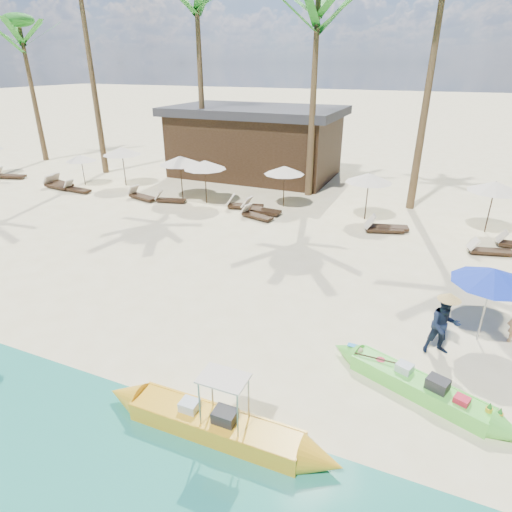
% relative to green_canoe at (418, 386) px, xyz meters
% --- Properties ---
extents(ground, '(240.00, 240.00, 0.00)m').
position_rel_green_canoe_xyz_m(ground, '(-3.54, 0.11, -0.21)').
color(ground, '#F8EBB7').
rests_on(ground, ground).
extents(green_canoe, '(4.74, 2.07, 0.63)m').
position_rel_green_canoe_xyz_m(green_canoe, '(0.00, 0.00, 0.00)').
color(green_canoe, '#5DE044').
rests_on(green_canoe, ground).
extents(yellow_canoe, '(5.73, 0.78, 1.49)m').
position_rel_green_canoe_xyz_m(yellow_canoe, '(-3.63, -2.80, 0.03)').
color(yellow_canoe, '#F1AB1E').
rests_on(yellow_canoe, ground).
extents(vendor_green, '(0.95, 0.85, 1.62)m').
position_rel_green_canoe_xyz_m(vendor_green, '(0.39, 1.80, 0.60)').
color(vendor_green, '#131E36').
rests_on(vendor_green, ground).
extents(blue_umbrella, '(1.98, 1.98, 2.13)m').
position_rel_green_canoe_xyz_m(blue_umbrella, '(1.33, 2.81, 1.71)').
color(blue_umbrella, '#99999E').
rests_on(blue_umbrella, ground).
extents(lounger_0_right, '(2.04, 1.09, 0.66)m').
position_rel_green_canoe_xyz_m(lounger_0_right, '(-25.69, 10.36, 0.01)').
color(lounger_0_right, '#332115').
rests_on(lounger_0_right, ground).
extents(resort_parasol_1, '(1.78, 1.78, 1.83)m').
position_rel_green_canoe_xyz_m(resort_parasol_1, '(-19.97, 11.01, 1.44)').
color(resort_parasol_1, '#332115').
rests_on(resort_parasol_1, ground).
extents(lounger_1_left, '(1.92, 1.03, 0.62)m').
position_rel_green_canoe_xyz_m(lounger_1_left, '(-21.24, 10.36, -0.00)').
color(lounger_1_left, '#332115').
rests_on(lounger_1_left, ground).
extents(lounger_1_right, '(1.99, 0.81, 0.66)m').
position_rel_green_canoe_xyz_m(lounger_1_right, '(-20.94, 9.76, 0.01)').
color(lounger_1_right, '#332115').
rests_on(lounger_1_right, ground).
extents(resort_parasol_2, '(2.23, 2.23, 2.29)m').
position_rel_green_canoe_xyz_m(resort_parasol_2, '(-17.65, 11.94, 1.85)').
color(resort_parasol_2, '#332115').
rests_on(resort_parasol_2, ground).
extents(lounger_2_left, '(1.74, 0.65, 0.58)m').
position_rel_green_canoe_xyz_m(lounger_2_left, '(-19.33, 9.66, -0.02)').
color(lounger_2_left, '#332115').
rests_on(lounger_2_left, ground).
extents(resort_parasol_3, '(2.24, 2.24, 2.31)m').
position_rel_green_canoe_xyz_m(resort_parasol_3, '(-13.04, 10.99, 1.87)').
color(resort_parasol_3, '#332115').
rests_on(resort_parasol_3, ground).
extents(lounger_3_left, '(1.90, 0.97, 0.62)m').
position_rel_green_canoe_xyz_m(lounger_3_left, '(-15.00, 9.93, -0.01)').
color(lounger_3_left, '#332115').
rests_on(lounger_3_left, ground).
extents(lounger_3_right, '(1.69, 0.86, 0.55)m').
position_rel_green_canoe_xyz_m(lounger_3_right, '(-13.28, 10.04, -0.03)').
color(lounger_3_right, '#332115').
rests_on(lounger_3_right, ground).
extents(resort_parasol_4, '(2.20, 2.20, 2.27)m').
position_rel_green_canoe_xyz_m(resort_parasol_4, '(-11.39, 10.71, 1.83)').
color(resort_parasol_4, '#332115').
rests_on(resort_parasol_4, ground).
extents(lounger_4_left, '(1.96, 1.00, 0.64)m').
position_rel_green_canoe_xyz_m(lounger_4_left, '(-9.20, 10.60, 0.00)').
color(lounger_4_left, '#332115').
rests_on(lounger_4_left, ground).
extents(lounger_4_right, '(2.03, 0.76, 0.68)m').
position_rel_green_canoe_xyz_m(lounger_4_right, '(-8.18, 10.27, 0.01)').
color(lounger_4_right, '#332115').
rests_on(lounger_4_right, ground).
extents(resort_parasol_5, '(2.04, 2.04, 2.10)m').
position_rel_green_canoe_xyz_m(resort_parasol_5, '(-7.45, 11.79, 1.68)').
color(resort_parasol_5, '#332115').
rests_on(resort_parasol_5, ground).
extents(lounger_5_left, '(1.72, 0.94, 0.56)m').
position_rel_green_canoe_xyz_m(lounger_5_left, '(-8.04, 9.49, -0.03)').
color(lounger_5_left, '#332115').
rests_on(lounger_5_left, ground).
extents(resort_parasol_6, '(2.15, 2.15, 2.22)m').
position_rel_green_canoe_xyz_m(resort_parasol_6, '(-3.22, 11.47, 1.79)').
color(resort_parasol_6, '#332115').
rests_on(resort_parasol_6, ground).
extents(lounger_6_left, '(1.74, 1.00, 0.56)m').
position_rel_green_canoe_xyz_m(lounger_6_left, '(-2.22, 9.97, -0.02)').
color(lounger_6_left, '#332115').
rests_on(lounger_6_left, ground).
extents(lounger_6_right, '(1.92, 1.02, 0.62)m').
position_rel_green_canoe_xyz_m(lounger_6_right, '(-2.13, 10.26, -0.00)').
color(lounger_6_right, '#332115').
rests_on(lounger_6_right, ground).
extents(resort_parasol_7, '(2.20, 2.20, 2.27)m').
position_rel_green_canoe_xyz_m(resort_parasol_7, '(1.96, 11.83, 1.83)').
color(resort_parasol_7, '#332115').
rests_on(resort_parasol_7, ground).
extents(lounger_7_left, '(1.71, 0.90, 0.56)m').
position_rel_green_canoe_xyz_m(lounger_7_left, '(1.90, 9.18, -0.03)').
color(lounger_7_left, '#332115').
rests_on(lounger_7_left, ground).
extents(palm_0, '(2.08, 2.08, 9.90)m').
position_rel_green_canoe_xyz_m(palm_0, '(-28.16, 15.60, 7.90)').
color(palm_0, brown).
rests_on(palm_0, ground).
extents(palm_2, '(2.08, 2.08, 11.33)m').
position_rel_green_canoe_xyz_m(palm_2, '(-13.99, 15.19, 8.97)').
color(palm_2, brown).
rests_on(palm_2, ground).
extents(palm_3, '(2.08, 2.08, 10.52)m').
position_rel_green_canoe_xyz_m(palm_3, '(-6.90, 14.39, 8.36)').
color(palm_3, brown).
rests_on(palm_3, ground).
extents(pavilion_west, '(10.80, 6.60, 4.30)m').
position_rel_green_canoe_xyz_m(pavilion_west, '(-11.54, 17.61, 1.98)').
color(pavilion_west, '#332115').
rests_on(pavilion_west, ground).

